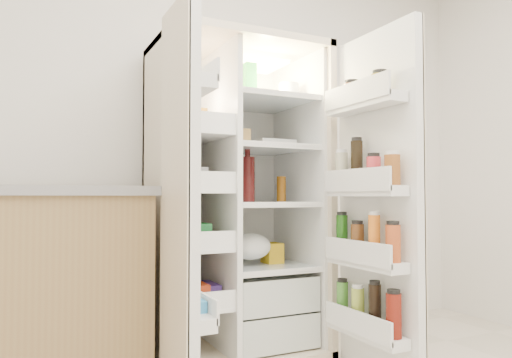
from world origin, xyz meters
name	(u,v)px	position (x,y,z in m)	size (l,w,h in m)	color
wall_back	(216,131)	(0.00, 2.00, 1.35)	(4.00, 0.02, 2.70)	silver
refrigerator	(235,227)	(-0.01, 1.65, 0.74)	(0.92, 0.70, 1.80)	beige
freezer_door	(180,204)	(-0.53, 1.05, 0.89)	(0.15, 0.40, 1.72)	white
fridge_door	(376,206)	(0.45, 0.96, 0.87)	(0.17, 0.58, 1.72)	white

